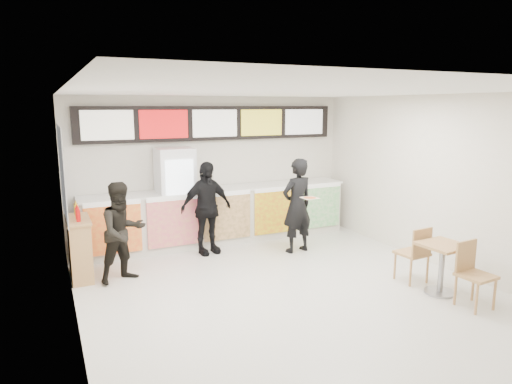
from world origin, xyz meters
TOP-DOWN VIEW (x-y plane):
  - floor at (0.00, 0.00)m, footprint 7.00×7.00m
  - ceiling at (0.00, 0.00)m, footprint 7.00×7.00m
  - wall_back at (0.00, 3.50)m, footprint 6.00×0.00m
  - wall_left at (-3.00, 0.00)m, footprint 0.00×7.00m
  - wall_right at (3.00, 0.00)m, footprint 0.00×7.00m
  - service_counter at (0.00, 3.09)m, footprint 5.56×0.77m
  - menu_board at (0.00, 3.41)m, footprint 5.50×0.14m
  - drinks_fridge at (-0.93, 3.11)m, footprint 0.70×0.67m
  - mirror_panel at (-2.99, 2.45)m, footprint 0.01×2.00m
  - customer_main at (1.10, 1.86)m, footprint 0.72×0.53m
  - customer_left at (-2.19, 1.73)m, footprint 0.95×0.85m
  - customer_mid at (-0.51, 2.50)m, footprint 1.10×0.60m
  - pizza_slice at (1.10, 1.41)m, footprint 0.36×0.36m
  - cafe_table at (2.06, -0.83)m, footprint 0.67×1.61m
  - condiment_ledge at (-2.82, 2.15)m, footprint 0.37×0.90m

SIDE VIEW (x-z plane):
  - floor at x=0.00m, z-range 0.00..0.00m
  - condiment_ledge at x=-2.82m, z-range -0.09..1.12m
  - cafe_table at x=2.06m, z-range 0.08..1.00m
  - service_counter at x=0.00m, z-range 0.00..1.14m
  - customer_left at x=-2.19m, z-range 0.00..1.63m
  - customer_mid at x=-0.51m, z-range 0.00..1.78m
  - customer_main at x=1.10m, z-range 0.00..1.83m
  - drinks_fridge at x=-0.93m, z-range 0.00..2.00m
  - pizza_slice at x=1.10m, z-range 1.15..1.17m
  - wall_back at x=0.00m, z-range -1.50..4.50m
  - wall_left at x=-3.00m, z-range -2.00..5.00m
  - wall_right at x=3.00m, z-range -2.00..5.00m
  - mirror_panel at x=-2.99m, z-range 1.00..2.50m
  - menu_board at x=0.00m, z-range 2.10..2.80m
  - ceiling at x=0.00m, z-range 3.00..3.00m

